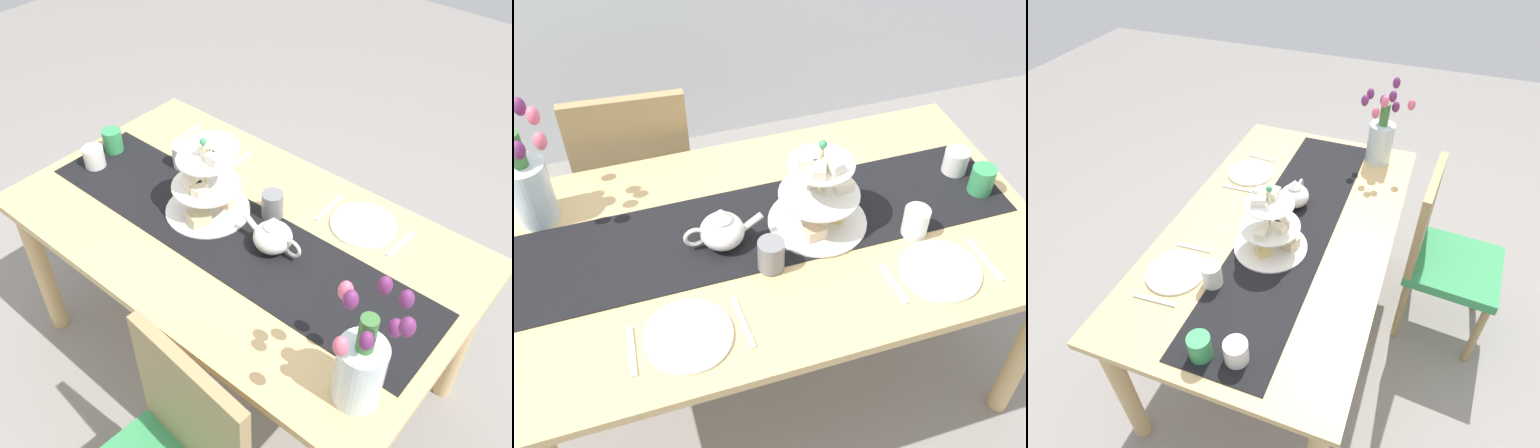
% 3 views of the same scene
% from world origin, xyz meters
% --- Properties ---
extents(ground_plane, '(8.00, 8.00, 0.00)m').
position_xyz_m(ground_plane, '(0.00, 0.00, 0.00)').
color(ground_plane, gray).
extents(dining_table, '(1.60, 0.93, 0.73)m').
position_xyz_m(dining_table, '(0.00, 0.00, 0.63)').
color(dining_table, tan).
rests_on(dining_table, ground_plane).
extents(chair_left, '(0.45, 0.45, 0.91)m').
position_xyz_m(chair_left, '(-0.33, 0.69, 0.50)').
color(chair_left, '#9C8254').
rests_on(chair_left, ground_plane).
extents(table_runner, '(1.50, 0.36, 0.00)m').
position_xyz_m(table_runner, '(0.00, 0.04, 0.73)').
color(table_runner, black).
rests_on(table_runner, dining_table).
extents(tiered_cake_stand, '(0.30, 0.30, 0.30)m').
position_xyz_m(tiered_cake_stand, '(0.14, 0.00, 0.83)').
color(tiered_cake_stand, beige).
rests_on(tiered_cake_stand, table_runner).
extents(teapot, '(0.24, 0.13, 0.14)m').
position_xyz_m(teapot, '(-0.15, 0.00, 0.79)').
color(teapot, white).
rests_on(teapot, table_runner).
extents(tulip_vase, '(0.20, 0.25, 0.41)m').
position_xyz_m(tulip_vase, '(-0.66, 0.28, 0.88)').
color(tulip_vase, silver).
rests_on(tulip_vase, dining_table).
extents(cream_jug, '(0.08, 0.08, 0.08)m').
position_xyz_m(cream_jug, '(0.66, 0.09, 0.77)').
color(cream_jug, white).
rests_on(cream_jug, dining_table).
extents(dinner_plate_left, '(0.23, 0.23, 0.01)m').
position_xyz_m(dinner_plate_left, '(-0.32, -0.29, 0.74)').
color(dinner_plate_left, white).
rests_on(dinner_plate_left, dining_table).
extents(fork_left, '(0.03, 0.15, 0.01)m').
position_xyz_m(fork_left, '(-0.47, -0.29, 0.73)').
color(fork_left, silver).
rests_on(fork_left, dining_table).
extents(knife_left, '(0.02, 0.17, 0.01)m').
position_xyz_m(knife_left, '(-0.18, -0.29, 0.73)').
color(knife_left, silver).
rests_on(knife_left, dining_table).
extents(dinner_plate_right, '(0.23, 0.23, 0.01)m').
position_xyz_m(dinner_plate_right, '(0.40, -0.29, 0.74)').
color(dinner_plate_right, white).
rests_on(dinner_plate_right, dining_table).
extents(fork_right, '(0.02, 0.15, 0.01)m').
position_xyz_m(fork_right, '(0.25, -0.29, 0.73)').
color(fork_right, silver).
rests_on(fork_right, dining_table).
extents(knife_right, '(0.02, 0.17, 0.01)m').
position_xyz_m(knife_right, '(0.54, -0.29, 0.73)').
color(knife_right, silver).
rests_on(knife_right, dining_table).
extents(mug_grey, '(0.08, 0.08, 0.09)m').
position_xyz_m(mug_grey, '(-0.05, -0.13, 0.78)').
color(mug_grey, slate).
rests_on(mug_grey, table_runner).
extents(mug_white_text, '(0.08, 0.08, 0.09)m').
position_xyz_m(mug_white_text, '(0.40, -0.13, 0.78)').
color(mug_white_text, white).
rests_on(mug_white_text, dining_table).
extents(mug_orange, '(0.08, 0.08, 0.09)m').
position_xyz_m(mug_orange, '(0.69, -0.02, 0.78)').
color(mug_orange, '#389356').
rests_on(mug_orange, dining_table).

